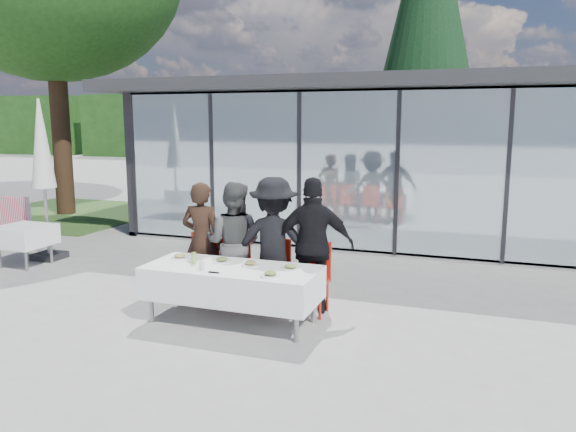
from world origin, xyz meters
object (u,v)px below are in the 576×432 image
Objects in this scene: spare_table_left at (24,236)px; conifer_tree at (428,15)px; folded_eyeglasses at (214,272)px; dining_table at (232,283)px; plate_extra at (270,274)px; diner_d at (314,246)px; diner_b at (234,243)px; diner_a at (202,241)px; plate_c at (250,264)px; plate_b at (222,260)px; diner_c at (274,243)px; market_umbrella at (42,155)px; diner_chair_a at (202,263)px; diner_chair_c at (273,270)px; plate_a at (180,257)px; plate_d at (291,267)px; diner_chair_b at (233,266)px; juice_bottle at (194,258)px.

spare_table_left is 14.24m from conifer_tree.
folded_eyeglasses is at bearing -20.02° from spare_table_left.
plate_extra reaches higher than dining_table.
diner_b is at bearing -13.36° from diner_d.
diner_a is 1.35m from folded_eyeglasses.
dining_table is 1.21× the size of diner_d.
diner_d is 13.46m from conifer_tree.
plate_c is at bearing -93.06° from conifer_tree.
plate_b is at bearing -14.55° from spare_table_left.
diner_a is at bearing -10.36° from diner_c.
conifer_tree is (5.64, 11.33, 4.00)m from market_umbrella.
dining_table is at bearing 76.70° from folded_eyeglasses.
diner_chair_c is at bearing 0.00° from diner_chair_a.
diner_chair_a is 0.86m from plate_b.
diner_chair_a is at bearing -12.65° from diner_d.
diner_b reaches higher than diner_chair_a.
plate_b is at bearing 14.72° from diner_d.
diner_b is 0.81m from plate_a.
plate_b is 0.02× the size of conifer_tree.
folded_eyeglasses is at bearing -172.54° from plate_extra.
plate_d is 0.97m from folded_eyeglasses.
plate_d is (0.56, 0.01, 0.00)m from plate_c.
diner_chair_c is 5.36m from market_umbrella.
plate_a is (-1.14, -0.60, 0.24)m from diner_chair_c.
diner_b is at bearing 49.81° from plate_a.
plate_b is at bearing 134.30° from diner_a.
plate_a reaches higher than folded_eyeglasses.
folded_eyeglasses is at bearing -32.87° from plate_a.
diner_b reaches higher than diner_chair_b.
plate_extra reaches higher than spare_table_left.
diner_a is 12.42× the size of folded_eyeglasses.
spare_table_left is (-4.23, 1.40, -0.27)m from juice_bottle.
diner_c reaches higher than spare_table_left.
plate_c is at bearing 33.36° from dining_table.
conifer_tree is (0.70, 13.11, 5.21)m from plate_c.
diner_b is 1.80× the size of diner_chair_c.
market_umbrella reaches higher than diner_a.
market_umbrella is at bearing -18.02° from diner_a.
plate_extra is at bearing -26.70° from plate_b.
diner_b is 0.59× the size of market_umbrella.
plate_b is 1.61× the size of juice_bottle.
plate_b is (0.62, 0.03, 0.00)m from plate_a.
diner_a is 1.78× the size of diner_chair_a.
diner_chair_a is 1.73m from plate_d.
diner_c is 2.14× the size of spare_table_left.
market_umbrella reaches higher than diner_chair_b.
dining_table is 2.32× the size of diner_chair_c.
spare_table_left is at bearing 171.16° from diner_chair_a.
diner_chair_a is at bearing 180.00° from diner_chair_b.
juice_bottle is (-1.16, 0.21, 0.05)m from plate_extra.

